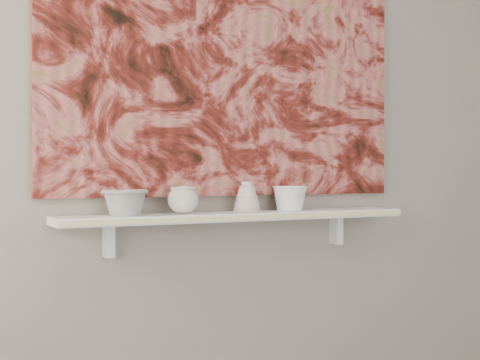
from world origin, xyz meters
TOP-DOWN VIEW (x-y plane):
  - wall_back at (0.00, 1.60)m, footprint 3.60×0.00m
  - shelf at (0.00, 1.51)m, footprint 1.40×0.18m
  - shelf_stripe at (0.00, 1.41)m, footprint 1.40×0.01m
  - bracket_left at (-0.49, 1.57)m, footprint 0.03×0.06m
  - bracket_right at (0.49, 1.57)m, footprint 0.03×0.06m
  - painting at (0.00, 1.59)m, footprint 1.50×0.02m
  - house_motif at (0.45, 1.57)m, footprint 0.09×0.00m
  - bowl_grey at (-0.45, 1.51)m, footprint 0.20×0.20m
  - cup_cream at (-0.23, 1.51)m, footprint 0.15×0.15m
  - bell_vessel at (0.03, 1.51)m, footprint 0.14×0.14m
  - bowl_white at (0.22, 1.51)m, footprint 0.14×0.14m

SIDE VIEW (x-z plane):
  - bracket_left at x=-0.49m, z-range 0.78..0.90m
  - bracket_right at x=0.49m, z-range 0.78..0.90m
  - shelf at x=0.00m, z-range 0.90..0.93m
  - shelf_stripe at x=0.00m, z-range 0.91..0.92m
  - bowl_grey at x=-0.45m, z-range 0.93..1.02m
  - bowl_white at x=0.22m, z-range 0.93..1.03m
  - cup_cream at x=-0.23m, z-range 0.93..1.03m
  - bell_vessel at x=0.03m, z-range 0.93..1.05m
  - house_motif at x=0.45m, z-range 1.19..1.27m
  - wall_back at x=0.00m, z-range -0.45..3.15m
  - painting at x=0.00m, z-range 0.99..2.09m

